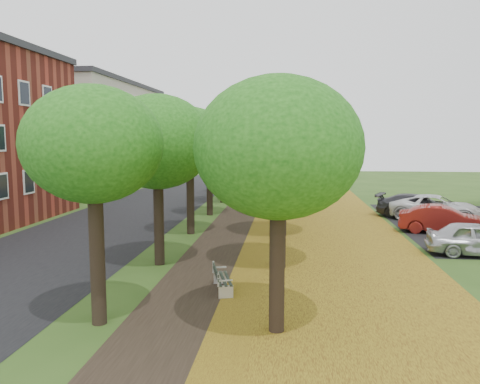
% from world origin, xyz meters
% --- Properties ---
extents(ground, '(120.00, 120.00, 0.00)m').
position_xyz_m(ground, '(0.00, 0.00, 0.00)').
color(ground, '#2D4C19').
rests_on(ground, ground).
extents(street_asphalt, '(8.00, 70.00, 0.01)m').
position_xyz_m(street_asphalt, '(-7.50, 15.00, 0.00)').
color(street_asphalt, black).
rests_on(street_asphalt, ground).
extents(footpath, '(3.20, 70.00, 0.01)m').
position_xyz_m(footpath, '(0.00, 15.00, 0.00)').
color(footpath, black).
rests_on(footpath, ground).
extents(leaf_verge, '(7.50, 70.00, 0.01)m').
position_xyz_m(leaf_verge, '(5.00, 15.00, 0.01)').
color(leaf_verge, '#AB921F').
rests_on(leaf_verge, ground).
extents(parking_lot, '(9.00, 16.00, 0.01)m').
position_xyz_m(parking_lot, '(13.50, 16.00, 0.00)').
color(parking_lot, black).
rests_on(parking_lot, ground).
extents(tree_row_west, '(4.01, 34.01, 6.50)m').
position_xyz_m(tree_row_west, '(-2.20, 15.00, 4.77)').
color(tree_row_west, black).
rests_on(tree_row_west, ground).
extents(tree_row_east, '(4.01, 34.01, 6.50)m').
position_xyz_m(tree_row_east, '(2.60, 15.00, 4.77)').
color(tree_row_east, black).
rests_on(tree_row_east, ground).
extents(building_cream, '(10.30, 20.30, 10.40)m').
position_xyz_m(building_cream, '(-17.00, 33.00, 5.21)').
color(building_cream, beige).
rests_on(building_cream, ground).
extents(bench, '(0.89, 1.72, 0.78)m').
position_xyz_m(bench, '(0.71, 3.03, 0.41)').
color(bench, '#262F26').
rests_on(bench, ground).
extents(car_silver, '(4.48, 2.32, 1.46)m').
position_xyz_m(car_silver, '(11.00, 8.72, 0.73)').
color(car_silver, '#B6B6BB').
rests_on(car_silver, ground).
extents(car_red, '(4.67, 2.60, 1.46)m').
position_xyz_m(car_red, '(11.00, 13.50, 0.73)').
color(car_red, maroon).
rests_on(car_red, ground).
extents(car_grey, '(5.47, 3.94, 1.47)m').
position_xyz_m(car_grey, '(11.00, 18.26, 0.74)').
color(car_grey, '#35353A').
rests_on(car_grey, ground).
extents(car_white, '(6.02, 4.19, 1.53)m').
position_xyz_m(car_white, '(11.93, 17.64, 0.76)').
color(car_white, silver).
rests_on(car_white, ground).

